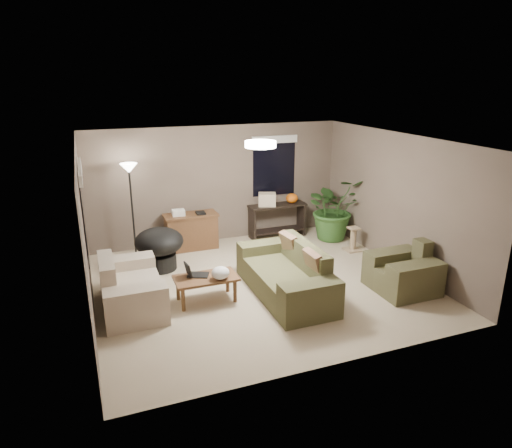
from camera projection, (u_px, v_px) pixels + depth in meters
name	position (u px, v px, depth m)	size (l,w,h in m)	color
room_shell	(260.00, 216.00, 7.58)	(5.50, 5.50, 5.50)	#C3B391
main_sofa	(287.00, 277.00, 7.56)	(0.95, 2.20, 0.85)	#4A4A2C
throw_pillows	(302.00, 255.00, 7.54)	(0.27, 1.36, 0.47)	#8C7251
loveseat	(130.00, 290.00, 7.11)	(0.90, 1.60, 0.85)	beige
armchair	(403.00, 273.00, 7.69)	(0.95, 1.00, 0.85)	#49472C
coffee_table	(206.00, 280.00, 7.28)	(1.00, 0.55, 0.42)	brown
laptop	(194.00, 273.00, 7.28)	(0.41, 0.34, 0.24)	black
plastic_bag	(220.00, 273.00, 7.17)	(0.29, 0.26, 0.20)	white
desk	(191.00, 231.00, 9.53)	(1.10, 0.50, 0.75)	brown
desk_papers	(183.00, 213.00, 9.33)	(0.67, 0.27, 0.12)	silver
console_table	(277.00, 218.00, 10.22)	(1.30, 0.40, 0.75)	black
pumpkin	(292.00, 198.00, 10.20)	(0.27, 0.27, 0.22)	orange
cardboard_box	(267.00, 199.00, 9.99)	(0.37, 0.28, 0.28)	beige
papasan_chair	(159.00, 246.00, 8.47)	(1.06, 1.06, 0.80)	black
floor_lamp	(130.00, 180.00, 8.62)	(0.32, 0.32, 1.91)	black
ceiling_fixture	(260.00, 144.00, 7.21)	(0.50, 0.50, 0.10)	white
houseplant	(334.00, 215.00, 10.06)	(1.27, 1.41, 1.10)	#2D5923
cat_scratching_post	(353.00, 241.00, 9.46)	(0.32, 0.32, 0.50)	tan
window_left	(82.00, 195.00, 6.76)	(0.05, 1.56, 1.33)	black
window_back	(274.00, 156.00, 10.05)	(1.06, 0.05, 1.33)	black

